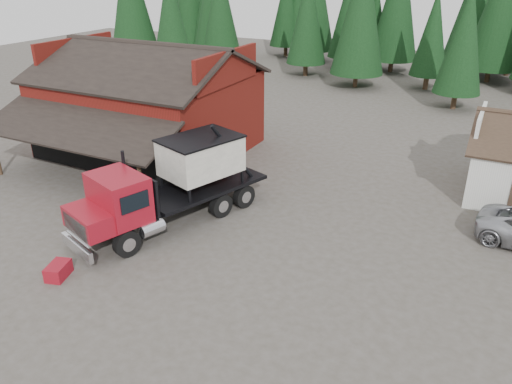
% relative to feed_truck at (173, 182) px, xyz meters
% --- Properties ---
extents(ground, '(120.00, 120.00, 0.00)m').
position_rel_feed_truck_xyz_m(ground, '(3.48, -2.00, -2.15)').
color(ground, '#474137').
rests_on(ground, ground).
extents(red_barn, '(12.80, 13.63, 7.18)m').
position_rel_feed_truck_xyz_m(red_barn, '(-7.52, 7.90, 0.54)').
color(red_barn, maroon).
rests_on(red_barn, ground).
extents(conifer_backdrop, '(76.00, 16.00, 16.00)m').
position_rel_feed_truck_xyz_m(conifer_backdrop, '(3.48, 40.00, -2.15)').
color(conifer_backdrop, black).
rests_on(conifer_backdrop, ground).
extents(near_pine_a, '(4.40, 4.40, 11.40)m').
position_rel_feed_truck_xyz_m(near_pine_a, '(-18.52, 26.00, 4.24)').
color(near_pine_a, '#382619').
rests_on(near_pine_a, ground).
extents(near_pine_b, '(3.96, 3.96, 10.40)m').
position_rel_feed_truck_xyz_m(near_pine_b, '(9.48, 28.00, 3.74)').
color(near_pine_b, '#382619').
rests_on(near_pine_b, ground).
extents(near_pine_d, '(5.28, 5.28, 13.40)m').
position_rel_feed_truck_xyz_m(near_pine_d, '(-0.52, 32.00, 5.25)').
color(near_pine_d, '#382619').
rests_on(near_pine_d, ground).
extents(feed_truck, '(5.90, 10.49, 4.59)m').
position_rel_feed_truck_xyz_m(feed_truck, '(0.00, 0.00, 0.00)').
color(feed_truck, black).
rests_on(feed_truck, ground).
extents(equip_box, '(1.00, 1.26, 0.60)m').
position_rel_feed_truck_xyz_m(equip_box, '(-1.46, -6.13, -1.85)').
color(equip_box, maroon).
rests_on(equip_box, ground).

